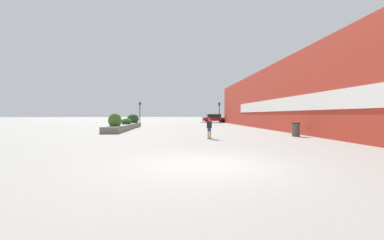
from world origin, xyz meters
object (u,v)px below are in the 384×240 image
trash_bin (296,130)px  car_leftmost (214,118)px  skateboard (209,137)px  traffic_light_right (219,109)px  skateboarder (209,125)px  traffic_light_left (140,109)px  car_center_left (273,118)px

trash_bin → car_leftmost: size_ratio=0.21×
skateboard → traffic_light_right: traffic_light_right is taller
skateboard → car_leftmost: car_leftmost is taller
car_leftmost → traffic_light_right: traffic_light_right is taller
skateboarder → trash_bin: 5.87m
traffic_light_left → trash_bin: bearing=-61.5°
car_leftmost → traffic_light_left: 13.64m
car_leftmost → car_center_left: size_ratio=1.11×
car_center_left → traffic_light_right: 10.75m
trash_bin → traffic_light_left: (-13.16, 24.25, 1.83)m
car_center_left → skateboarder: bearing=-27.8°
skateboarder → car_leftmost: bearing=93.9°
skateboard → trash_bin: trash_bin is taller
car_center_left → trash_bin: bearing=-18.8°
skateboard → car_leftmost: 30.91m
skateboarder → car_center_left: 33.00m
skateboard → traffic_light_right: size_ratio=0.21×
skateboard → car_center_left: size_ratio=0.18×
skateboarder → trash_bin: skateboarder is taller
car_leftmost → skateboarder: bearing=-9.5°
skateboarder → car_leftmost: car_leftmost is taller
traffic_light_left → car_center_left: bearing=9.8°
skateboard → traffic_light_left: (-7.39, 25.25, 2.21)m
car_center_left → traffic_light_right: size_ratio=1.15×
skateboard → skateboarder: size_ratio=0.63×
skateboard → car_center_left: bearing=75.7°
car_leftmost → car_center_left: bearing=82.9°
skateboarder → car_center_left: (15.37, 29.20, 0.07)m
skateboarder → traffic_light_left: (-7.39, 25.25, 1.50)m
trash_bin → traffic_light_right: size_ratio=0.26×
car_leftmost → traffic_light_right: bearing=1.2°
skateboarder → traffic_light_left: 26.35m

